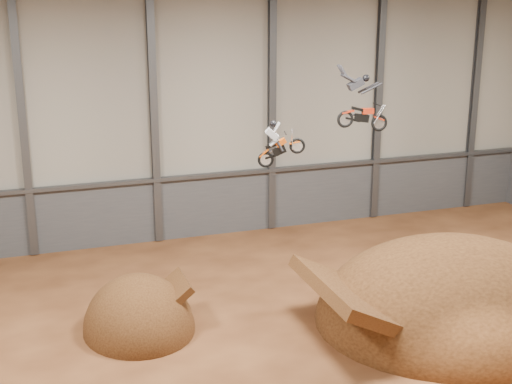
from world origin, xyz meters
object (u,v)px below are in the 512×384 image
(fmx_rider_b, at_px, (362,99))
(takeoff_ramp, at_px, (139,329))
(fmx_rider_a, at_px, (285,138))
(landing_ramp, at_px, (451,319))

(fmx_rider_b, bearing_deg, takeoff_ramp, -170.50)
(takeoff_ramp, bearing_deg, fmx_rider_a, -7.40)
(takeoff_ramp, bearing_deg, landing_ramp, -14.42)
(fmx_rider_b, bearing_deg, landing_ramp, -51.93)
(takeoff_ramp, relative_size, landing_ramp, 0.44)
(takeoff_ramp, distance_m, fmx_rider_a, 9.96)
(takeoff_ramp, distance_m, landing_ramp, 13.26)
(fmx_rider_a, bearing_deg, fmx_rider_b, 35.29)
(fmx_rider_a, height_order, fmx_rider_b, fmx_rider_b)
(fmx_rider_a, relative_size, fmx_rider_b, 0.65)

